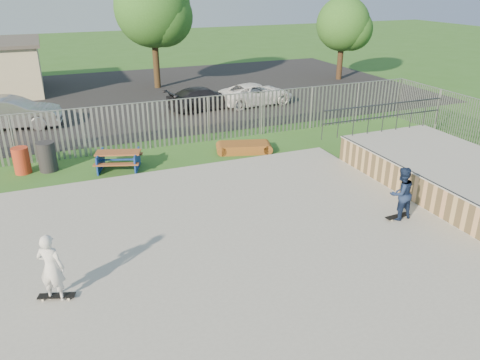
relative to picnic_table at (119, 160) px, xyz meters
name	(u,v)px	position (x,y,z in m)	size (l,w,h in m)	color
ground	(188,261)	(0.61, -7.07, -0.35)	(120.00, 120.00, 0.00)	#316221
concrete_slab	(187,259)	(0.61, -7.07, -0.28)	(15.00, 12.00, 0.15)	gray
quarter_pipe	(447,173)	(10.10, -6.03, 0.21)	(5.50, 7.05, 2.19)	tan
fence	(177,160)	(1.61, -2.49, 0.65)	(26.04, 16.02, 2.00)	gray
picnic_table	(119,160)	(0.00, 0.00, 0.00)	(1.99, 1.80, 0.69)	brown
funbox	(244,148)	(5.11, -0.01, -0.16)	(2.10, 1.45, 0.38)	brown
trash_bin_red	(21,160)	(-3.37, 0.96, 0.14)	(0.59, 0.59, 0.99)	#A33019
trash_bin_grey	(47,157)	(-2.48, 0.85, 0.20)	(0.67, 0.67, 1.11)	#242426
parking_lot	(99,99)	(0.61, 11.93, -0.34)	(40.00, 18.00, 0.02)	black
car_silver	(11,113)	(-3.89, 7.30, 0.41)	(1.58, 4.53, 1.49)	#A7A7AC
car_dark	(203,98)	(5.70, 7.22, 0.27)	(1.69, 4.17, 1.21)	black
car_white	(256,94)	(8.84, 7.12, 0.26)	(1.98, 4.30, 1.20)	white
tree_mid	(152,9)	(4.65, 13.76, 4.59)	(4.76, 4.76, 7.35)	#402E19
tree_right	(343,24)	(17.37, 11.65, 3.43)	(3.65, 3.65, 5.63)	#3E2A19
skateboard_a	(397,217)	(6.94, -7.42, -0.16)	(0.81, 0.24, 0.08)	black
skateboard_b	(57,297)	(-2.54, -7.63, -0.16)	(0.82, 0.45, 0.08)	black
skater_navy	(401,193)	(6.94, -7.42, 0.60)	(0.78, 0.61, 1.60)	#152344
skater_white	(51,268)	(-2.54, -7.63, 0.60)	(0.58, 0.38, 1.60)	silver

